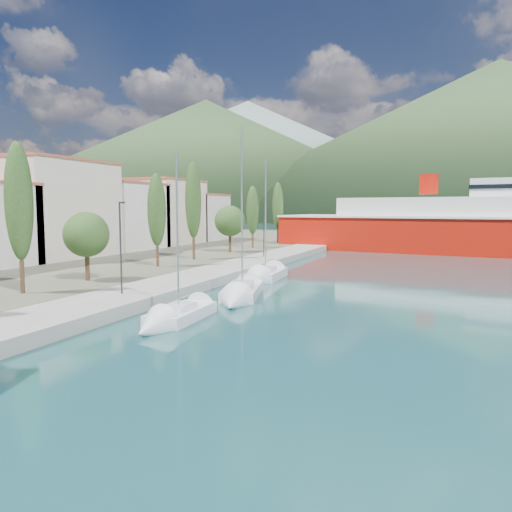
% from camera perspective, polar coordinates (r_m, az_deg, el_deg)
% --- Properties ---
extents(ground, '(1400.00, 1400.00, 0.00)m').
position_cam_1_polar(ground, '(135.05, 16.68, 2.53)').
color(ground, '#19464A').
extents(quay, '(5.00, 88.00, 0.80)m').
position_cam_1_polar(quay, '(45.58, -5.03, -2.14)').
color(quay, gray).
rests_on(quay, ground).
extents(town_buildings, '(9.20, 69.20, 11.30)m').
position_cam_1_polar(town_buildings, '(67.08, -18.68, 4.46)').
color(town_buildings, beige).
rests_on(town_buildings, land_strip).
extents(tree_row, '(3.99, 63.89, 10.86)m').
position_cam_1_polar(tree_row, '(53.93, -8.48, 4.75)').
color(tree_row, '#47301E').
rests_on(tree_row, land_strip).
extents(lamp_posts, '(0.15, 46.04, 6.06)m').
position_cam_1_polar(lamp_posts, '(36.03, -12.66, 1.61)').
color(lamp_posts, '#2D2D33').
rests_on(lamp_posts, quay).
extents(sailboat_near, '(2.53, 7.38, 10.46)m').
position_cam_1_polar(sailboat_near, '(27.91, -10.19, -7.33)').
color(sailboat_near, silver).
rests_on(sailboat_near, ground).
extents(sailboat_mid, '(4.60, 9.39, 13.07)m').
position_cam_1_polar(sailboat_mid, '(34.69, -2.04, -4.68)').
color(sailboat_mid, silver).
rests_on(sailboat_mid, ground).
extents(sailboat_far, '(3.21, 8.24, 11.85)m').
position_cam_1_polar(sailboat_far, '(43.78, 0.53, -2.53)').
color(sailboat_far, silver).
rests_on(sailboat_far, ground).
extents(ferry, '(61.61, 21.42, 11.99)m').
position_cam_1_polar(ferry, '(77.53, 25.23, 2.91)').
color(ferry, '#B31307').
rests_on(ferry, ground).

